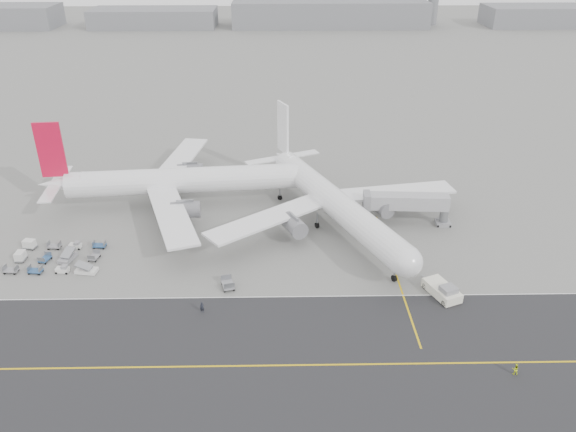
{
  "coord_description": "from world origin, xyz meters",
  "views": [
    {
      "loc": [
        9.98,
        -76.14,
        53.66
      ],
      "look_at": [
        11.61,
        12.0,
        7.25
      ],
      "focal_mm": 35.0,
      "sensor_mm": 36.0,
      "label": 1
    }
  ],
  "objects_px": {
    "jet_bridge": "(407,203)",
    "ground_crew_a": "(202,307)",
    "airliner_a": "(175,181)",
    "airliner_b": "(333,201)",
    "ground_crew_b": "(515,369)",
    "pushback_tug": "(443,290)"
  },
  "relations": [
    {
      "from": "pushback_tug",
      "to": "ground_crew_a",
      "type": "xyz_separation_m",
      "value": [
        -38.24,
        -3.68,
        -0.1
      ]
    },
    {
      "from": "airliner_a",
      "to": "airliner_b",
      "type": "distance_m",
      "value": 33.69
    },
    {
      "from": "airliner_b",
      "to": "pushback_tug",
      "type": "xyz_separation_m",
      "value": [
        15.75,
        -24.03,
        -4.36
      ]
    },
    {
      "from": "jet_bridge",
      "to": "ground_crew_a",
      "type": "bearing_deg",
      "value": -139.55
    },
    {
      "from": "pushback_tug",
      "to": "ground_crew_b",
      "type": "xyz_separation_m",
      "value": [
        5.05,
        -17.84,
        -0.17
      ]
    },
    {
      "from": "airliner_b",
      "to": "ground_crew_a",
      "type": "height_order",
      "value": "airliner_b"
    },
    {
      "from": "pushback_tug",
      "to": "ground_crew_a",
      "type": "height_order",
      "value": "pushback_tug"
    },
    {
      "from": "pushback_tug",
      "to": "airliner_b",
      "type": "bearing_deg",
      "value": 101.05
    },
    {
      "from": "airliner_b",
      "to": "ground_crew_b",
      "type": "xyz_separation_m",
      "value": [
        20.8,
        -41.87,
        -4.53
      ]
    },
    {
      "from": "jet_bridge",
      "to": "ground_crew_b",
      "type": "bearing_deg",
      "value": -78.38
    },
    {
      "from": "airliner_b",
      "to": "ground_crew_b",
      "type": "height_order",
      "value": "airliner_b"
    },
    {
      "from": "airliner_a",
      "to": "airliner_b",
      "type": "height_order",
      "value": "airliner_a"
    },
    {
      "from": "pushback_tug",
      "to": "ground_crew_b",
      "type": "bearing_deg",
      "value": -96.4
    },
    {
      "from": "airliner_b",
      "to": "pushback_tug",
      "type": "relative_size",
      "value": 5.82
    },
    {
      "from": "ground_crew_a",
      "to": "ground_crew_b",
      "type": "distance_m",
      "value": 45.54
    },
    {
      "from": "jet_bridge",
      "to": "ground_crew_a",
      "type": "height_order",
      "value": "jet_bridge"
    },
    {
      "from": "ground_crew_a",
      "to": "ground_crew_b",
      "type": "xyz_separation_m",
      "value": [
        43.28,
        -14.17,
        -0.07
      ]
    },
    {
      "from": "airliner_a",
      "to": "pushback_tug",
      "type": "xyz_separation_m",
      "value": [
        47.95,
        -33.94,
        -4.46
      ]
    },
    {
      "from": "jet_bridge",
      "to": "airliner_a",
      "type": "bearing_deg",
      "value": 171.96
    },
    {
      "from": "ground_crew_a",
      "to": "airliner_a",
      "type": "bearing_deg",
      "value": 103.74
    },
    {
      "from": "jet_bridge",
      "to": "ground_crew_b",
      "type": "relative_size",
      "value": 10.19
    },
    {
      "from": "airliner_a",
      "to": "jet_bridge",
      "type": "distance_m",
      "value": 47.95
    }
  ]
}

